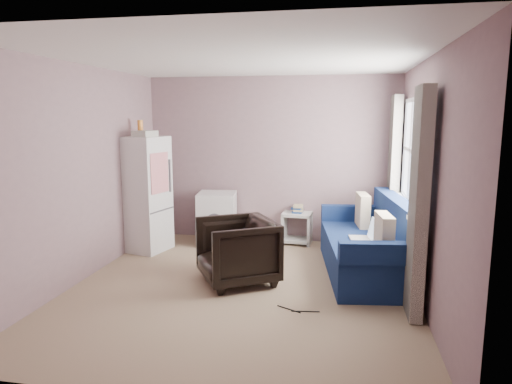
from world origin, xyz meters
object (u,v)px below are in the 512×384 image
(armchair, at_px, (237,248))
(side_table, at_px, (297,225))
(washing_machine, at_px, (217,217))
(sofa, at_px, (372,246))
(fridge, at_px, (145,193))

(armchair, distance_m, side_table, 1.86)
(washing_machine, height_order, sofa, sofa)
(armchair, bearing_deg, washing_machine, 172.27)
(fridge, distance_m, side_table, 2.30)
(sofa, bearing_deg, armchair, -166.44)
(washing_machine, bearing_deg, side_table, 4.25)
(sofa, bearing_deg, washing_machine, 149.59)
(fridge, xyz_separation_m, sofa, (3.12, -0.42, -0.49))
(washing_machine, bearing_deg, fridge, -158.42)
(washing_machine, xyz_separation_m, side_table, (1.19, 0.25, -0.13))
(armchair, relative_size, fridge, 0.45)
(side_table, bearing_deg, sofa, -49.06)
(side_table, distance_m, sofa, 1.56)
(armchair, distance_m, fridge, 1.92)
(side_table, height_order, sofa, sofa)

